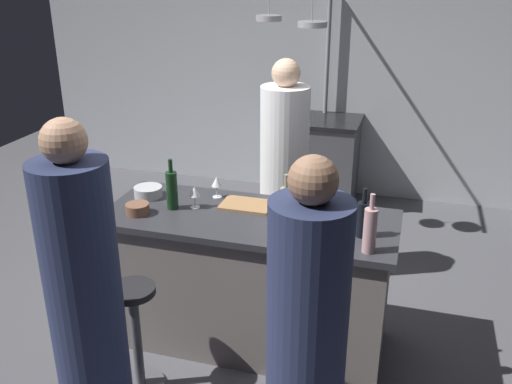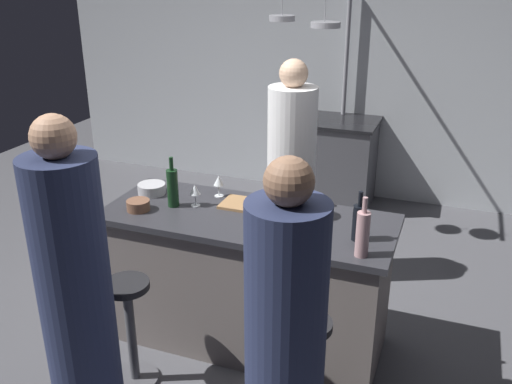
{
  "view_description": "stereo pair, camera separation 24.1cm",
  "coord_description": "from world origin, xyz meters",
  "px_view_note": "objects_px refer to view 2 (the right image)",
  "views": [
    {
      "loc": [
        0.91,
        -2.96,
        2.33
      ],
      "look_at": [
        0.0,
        0.15,
        1.0
      ],
      "focal_mm": 39.28,
      "sensor_mm": 36.0,
      "label": 1
    },
    {
      "loc": [
        1.14,
        -2.89,
        2.33
      ],
      "look_at": [
        0.0,
        0.15,
        1.0
      ],
      "focal_mm": 39.28,
      "sensor_mm": 36.0,
      "label": 2
    }
  ],
  "objects_px": {
    "guest_left": "(76,295)",
    "mixing_bowl_steel": "(152,189)",
    "pepper_mill": "(306,191)",
    "mixing_bowl_wooden": "(138,205)",
    "stove_range": "(335,162)",
    "wine_bottle_white": "(283,204)",
    "wine_bottle_dark": "(359,222)",
    "chef": "(290,182)",
    "wine_glass_near_right_guest": "(219,182)",
    "bar_stool_right": "(305,371)",
    "mixing_bowl_ceramic": "(319,211)",
    "wine_glass_near_left_guest": "(195,191)",
    "cutting_board": "(247,205)",
    "guest_right": "(285,351)",
    "wine_bottle_red": "(173,187)",
    "bar_stool_left": "(131,328)",
    "wine_bottle_rose": "(363,233)"
  },
  "relations": [
    {
      "from": "stove_range",
      "to": "cutting_board",
      "type": "bearing_deg",
      "value": -91.45
    },
    {
      "from": "wine_bottle_white",
      "to": "wine_glass_near_right_guest",
      "type": "relative_size",
      "value": 2.02
    },
    {
      "from": "wine_bottle_red",
      "to": "wine_bottle_white",
      "type": "xyz_separation_m",
      "value": [
        0.72,
        0.02,
        -0.02
      ]
    },
    {
      "from": "mixing_bowl_wooden",
      "to": "bar_stool_left",
      "type": "bearing_deg",
      "value": -68.48
    },
    {
      "from": "guest_right",
      "to": "wine_bottle_white",
      "type": "distance_m",
      "value": 1.07
    },
    {
      "from": "cutting_board",
      "to": "pepper_mill",
      "type": "xyz_separation_m",
      "value": [
        0.35,
        0.13,
        0.1
      ]
    },
    {
      "from": "bar_stool_left",
      "to": "guest_right",
      "type": "relative_size",
      "value": 0.41
    },
    {
      "from": "chef",
      "to": "wine_bottle_dark",
      "type": "distance_m",
      "value": 1.22
    },
    {
      "from": "pepper_mill",
      "to": "mixing_bowl_wooden",
      "type": "height_order",
      "value": "pepper_mill"
    },
    {
      "from": "wine_bottle_white",
      "to": "mixing_bowl_wooden",
      "type": "distance_m",
      "value": 0.91
    },
    {
      "from": "stove_range",
      "to": "wine_bottle_red",
      "type": "bearing_deg",
      "value": -101.31
    },
    {
      "from": "stove_range",
      "to": "chef",
      "type": "bearing_deg",
      "value": -90.13
    },
    {
      "from": "chef",
      "to": "wine_bottle_rose",
      "type": "height_order",
      "value": "chef"
    },
    {
      "from": "guest_left",
      "to": "mixing_bowl_steel",
      "type": "height_order",
      "value": "guest_left"
    },
    {
      "from": "mixing_bowl_steel",
      "to": "wine_bottle_rose",
      "type": "bearing_deg",
      "value": -13.87
    },
    {
      "from": "bar_stool_left",
      "to": "pepper_mill",
      "type": "relative_size",
      "value": 3.24
    },
    {
      "from": "bar_stool_right",
      "to": "mixing_bowl_steel",
      "type": "relative_size",
      "value": 3.68
    },
    {
      "from": "pepper_mill",
      "to": "wine_glass_near_left_guest",
      "type": "distance_m",
      "value": 0.7
    },
    {
      "from": "wine_bottle_dark",
      "to": "wine_glass_near_left_guest",
      "type": "bearing_deg",
      "value": 174.42
    },
    {
      "from": "cutting_board",
      "to": "wine_bottle_dark",
      "type": "relative_size",
      "value": 1.11
    },
    {
      "from": "chef",
      "to": "wine_bottle_white",
      "type": "height_order",
      "value": "chef"
    },
    {
      "from": "wine_bottle_white",
      "to": "wine_glass_near_left_guest",
      "type": "distance_m",
      "value": 0.59
    },
    {
      "from": "guest_right",
      "to": "mixing_bowl_ceramic",
      "type": "height_order",
      "value": "guest_right"
    },
    {
      "from": "stove_range",
      "to": "wine_bottle_white",
      "type": "relative_size",
      "value": 3.02
    },
    {
      "from": "wine_bottle_dark",
      "to": "mixing_bowl_ceramic",
      "type": "distance_m",
      "value": 0.37
    },
    {
      "from": "bar_stool_right",
      "to": "wine_glass_near_right_guest",
      "type": "height_order",
      "value": "wine_glass_near_right_guest"
    },
    {
      "from": "bar_stool_right",
      "to": "pepper_mill",
      "type": "relative_size",
      "value": 3.24
    },
    {
      "from": "wine_bottle_dark",
      "to": "wine_bottle_red",
      "type": "bearing_deg",
      "value": 177.31
    },
    {
      "from": "wine_bottle_rose",
      "to": "wine_glass_near_left_guest",
      "type": "xyz_separation_m",
      "value": [
        -1.11,
        0.28,
        -0.03
      ]
    },
    {
      "from": "guest_left",
      "to": "mixing_bowl_wooden",
      "type": "distance_m",
      "value": 0.84
    },
    {
      "from": "cutting_board",
      "to": "wine_bottle_red",
      "type": "height_order",
      "value": "wine_bottle_red"
    },
    {
      "from": "bar_stool_right",
      "to": "mixing_bowl_ceramic",
      "type": "relative_size",
      "value": 4.55
    },
    {
      "from": "bar_stool_left",
      "to": "guest_left",
      "type": "xyz_separation_m",
      "value": [
        -0.05,
        -0.35,
        0.42
      ]
    },
    {
      "from": "guest_left",
      "to": "bar_stool_right",
      "type": "distance_m",
      "value": 1.23
    },
    {
      "from": "stove_range",
      "to": "pepper_mill",
      "type": "relative_size",
      "value": 4.24
    },
    {
      "from": "wine_glass_near_right_guest",
      "to": "mixing_bowl_steel",
      "type": "height_order",
      "value": "wine_glass_near_right_guest"
    },
    {
      "from": "chef",
      "to": "pepper_mill",
      "type": "xyz_separation_m",
      "value": [
        0.3,
        -0.64,
        0.21
      ]
    },
    {
      "from": "bar_stool_left",
      "to": "guest_left",
      "type": "height_order",
      "value": "guest_left"
    },
    {
      "from": "wine_bottle_rose",
      "to": "wine_glass_near_left_guest",
      "type": "relative_size",
      "value": 2.28
    },
    {
      "from": "wine_bottle_dark",
      "to": "bar_stool_left",
      "type": "bearing_deg",
      "value": -155.29
    },
    {
      "from": "bar_stool_right",
      "to": "pepper_mill",
      "type": "height_order",
      "value": "pepper_mill"
    },
    {
      "from": "wine_bottle_dark",
      "to": "stove_range",
      "type": "bearing_deg",
      "value": 105.29
    },
    {
      "from": "wine_bottle_white",
      "to": "mixing_bowl_steel",
      "type": "distance_m",
      "value": 0.97
    },
    {
      "from": "wine_bottle_white",
      "to": "chef",
      "type": "bearing_deg",
      "value": 104.43
    },
    {
      "from": "wine_bottle_white",
      "to": "mixing_bowl_steel",
      "type": "height_order",
      "value": "wine_bottle_white"
    },
    {
      "from": "wine_bottle_red",
      "to": "wine_bottle_dark",
      "type": "bearing_deg",
      "value": -2.69
    },
    {
      "from": "bar_stool_right",
      "to": "wine_bottle_rose",
      "type": "height_order",
      "value": "wine_bottle_rose"
    },
    {
      "from": "bar_stool_left",
      "to": "wine_bottle_red",
      "type": "distance_m",
      "value": 0.88
    },
    {
      "from": "stove_range",
      "to": "wine_glass_near_left_guest",
      "type": "height_order",
      "value": "wine_glass_near_left_guest"
    },
    {
      "from": "wine_bottle_white",
      "to": "wine_glass_near_right_guest",
      "type": "height_order",
      "value": "wine_bottle_white"
    }
  ]
}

